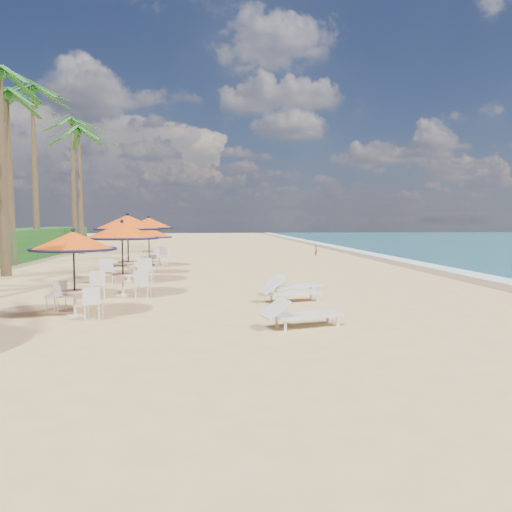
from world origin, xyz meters
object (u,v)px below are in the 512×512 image
(station_4, at_px, (150,228))
(station_2, at_px, (128,229))
(lounger_near, at_px, (300,314))
(lounger_mid, at_px, (288,291))
(station_1, at_px, (122,238))
(station_0, at_px, (73,249))
(station_3, at_px, (148,238))
(lounger_far, at_px, (292,285))

(station_4, bearing_deg, station_2, -91.20)
(lounger_near, relative_size, lounger_mid, 1.02)
(lounger_near, bearing_deg, station_1, 116.64)
(station_0, xyz_separation_m, station_4, (0.42, 13.28, 0.32))
(lounger_mid, bearing_deg, station_2, 122.03)
(station_1, relative_size, lounger_mid, 1.27)
(station_3, distance_m, station_4, 3.64)
(station_1, height_order, lounger_mid, station_1)
(station_1, distance_m, station_2, 3.66)
(lounger_far, bearing_deg, station_0, -174.93)
(station_1, xyz_separation_m, lounger_far, (5.25, -0.19, -1.50))
(station_2, relative_size, station_4, 1.03)
(station_4, xyz_separation_m, lounger_near, (4.82, -15.14, -1.66))
(station_0, height_order, lounger_far, station_0)
(station_0, relative_size, lounger_far, 1.12)
(station_3, height_order, lounger_near, station_3)
(station_3, xyz_separation_m, lounger_far, (5.21, -6.76, -1.24))
(station_4, bearing_deg, lounger_mid, -66.30)
(station_1, relative_size, lounger_near, 1.25)
(station_1, distance_m, lounger_far, 5.47)
(station_0, xyz_separation_m, lounger_mid, (5.56, 1.56, -1.35))
(station_4, distance_m, lounger_near, 15.98)
(station_4, height_order, lounger_near, station_4)
(station_2, bearing_deg, lounger_near, -60.06)
(station_0, relative_size, lounger_near, 1.14)
(lounger_far, bearing_deg, lounger_near, -119.23)
(station_2, distance_m, lounger_near, 10.07)
(station_1, distance_m, station_3, 6.58)
(lounger_near, xyz_separation_m, lounger_far, (0.67, 4.78, 0.01))
(station_1, xyz_separation_m, lounger_near, (4.58, -4.97, -1.50))
(station_0, relative_size, station_4, 0.84)
(station_1, bearing_deg, lounger_far, -2.04)
(station_0, distance_m, station_3, 9.70)
(station_0, bearing_deg, lounger_mid, 15.63)
(station_0, bearing_deg, station_4, 88.20)
(station_2, height_order, lounger_far, station_2)
(station_1, height_order, station_2, station_2)
(station_3, xyz_separation_m, lounger_near, (4.54, -11.54, -1.25))
(station_0, distance_m, lounger_near, 5.72)
(lounger_mid, xyz_separation_m, lounger_far, (0.34, 1.36, 0.01))
(lounger_near, bearing_deg, lounger_far, 65.94)
(station_3, bearing_deg, lounger_far, -52.38)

